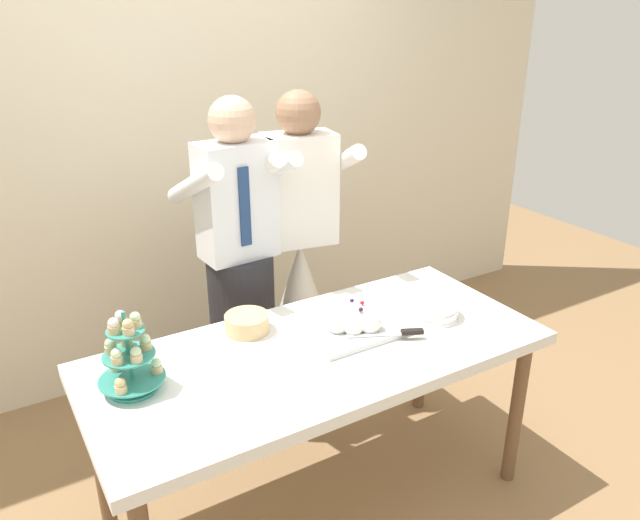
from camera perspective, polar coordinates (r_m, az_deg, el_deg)
The scene contains 9 objects.
ground_plane at distance 2.92m, azimuth -0.08°, elevation -21.32°, with size 8.00×8.00×0.00m, color olive.
rear_wall at distance 3.48m, azimuth -12.89°, elevation 12.65°, with size 5.20×0.10×2.90m, color beige.
dessert_table at distance 2.48m, azimuth -0.09°, elevation -9.60°, with size 1.80×0.80×0.78m.
cupcake_stand at distance 2.23m, azimuth -17.20°, elevation -8.63°, with size 0.23×0.23×0.31m.
main_cake_tray at distance 2.54m, azimuth 3.12°, elevation -5.73°, with size 0.42×0.36×0.12m.
plate_stack at distance 2.70m, azimuth 10.40°, elevation -4.52°, with size 0.22×0.22×0.07m.
round_cake at distance 2.54m, azimuth -6.74°, elevation -5.97°, with size 0.24×0.24×0.08m.
person_groom at distance 3.01m, azimuth -7.28°, elevation -2.65°, with size 0.49×0.51×1.66m.
person_bride at distance 3.22m, azimuth -1.77°, elevation -3.90°, with size 0.57×0.56×1.66m.
Camera 1 is at (-1.08, -1.79, 2.03)m, focal length 34.70 mm.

